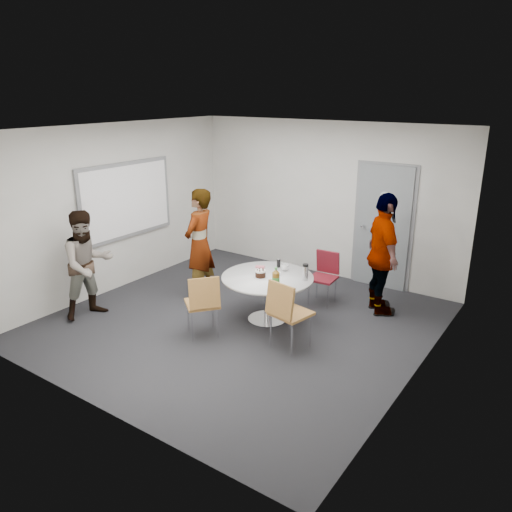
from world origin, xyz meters
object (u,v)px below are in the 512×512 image
Objects in this scene: door at (383,227)px; chair_near_left at (203,300)px; person_main at (199,244)px; person_left at (88,264)px; chair_near_right at (286,309)px; chair_far at (325,272)px; table at (269,283)px; whiteboard at (127,200)px; person_right at (383,255)px.

door reaches higher than chair_near_left.
person_left is at bearing -39.05° from person_main.
chair_near_right is at bearing -62.14° from person_left.
chair_near_left is 1.88m from person_left.
person_left is (-2.60, -2.39, 0.30)m from chair_far.
table is 1.46m from person_main.
whiteboard is 1.08× the size of person_main.
chair_near_left is 1.13m from chair_near_right.
table reaches higher than chair_near_left.
chair_far is at bearing -33.84° from person_left.
door is 2.60× the size of chair_far.
door reaches higher than table.
person_right reaches higher than person_left.
door is at bearing 17.52° from chair_near_left.
person_main reaches higher than chair_near_left.
person_main is (-2.06, 0.75, 0.30)m from chair_near_right.
chair_near_right reaches higher than chair_far.
person_left is at bearing -154.31° from chair_near_right.
chair_near_right is at bearing -42.13° from table.
whiteboard is 1.46× the size of table.
whiteboard is 2.64m from chair_near_left.
whiteboard is (-3.56, -2.28, 0.42)m from door.
person_main is (-1.42, 0.17, 0.29)m from table.
chair_near_right is 0.59× the size of person_left.
whiteboard reaches higher than chair_near_right.
person_right reaches higher than table.
whiteboard is 4.19m from person_right.
door is 2.27× the size of chair_near_right.
chair_near_right is 1.88m from person_right.
table is at bearing 96.29° from person_right.
chair_near_right is at bearing -93.20° from door.
person_main is at bearing 171.38° from chair_near_right.
person_left is at bearing -149.61° from table.
door is 3.40m from chair_near_left.
whiteboard is at bearing -178.63° from table.
chair_far is (-0.45, -1.15, -0.53)m from door.
chair_far is (0.35, 1.07, -0.09)m from table.
person_left reaches higher than table.
chair_near_right is 1.68m from chair_far.
door is 1.33× the size of person_left.
chair_near_right is 1.15× the size of chair_far.
person_main reaches higher than chair_near_right.
chair_near_left is 0.49× the size of person_right.
person_main is (-1.76, -0.90, 0.38)m from chair_far.
table is at bearing 13.81° from chair_near_left.
door is 1.34m from chair_far.
person_right reaches higher than person_main.
table reaches higher than chair_far.
chair_near_left is (2.33, -0.85, -0.91)m from whiteboard.
table is at bearing -109.85° from door.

